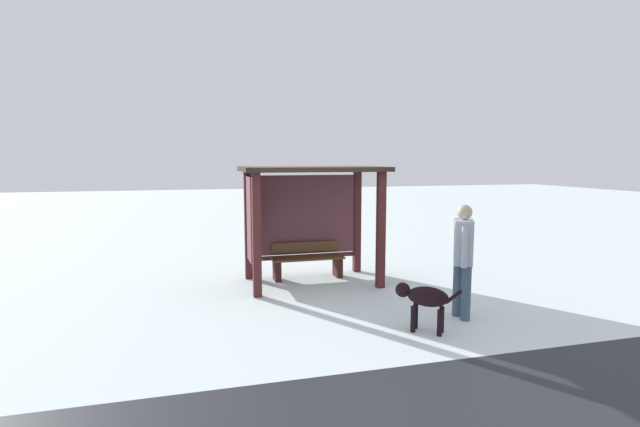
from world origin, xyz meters
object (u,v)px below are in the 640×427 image
bench_left_inside (307,262)px  dog (424,298)px  bus_shelter (303,200)px  person_walking (463,252)px

bench_left_inside → dog: (0.87, -3.31, 0.14)m
bench_left_inside → bus_shelter: bearing=-125.0°
bus_shelter → dog: bus_shelter is taller
bench_left_inside → person_walking: 3.47m
bus_shelter → person_walking: bus_shelter is taller
person_walking → dog: person_walking is taller
bus_shelter → person_walking: bearing=-57.1°
bench_left_inside → dog: bench_left_inside is taller
bus_shelter → person_walking: (1.80, -2.79, -0.60)m
dog → person_walking: bearing=23.8°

